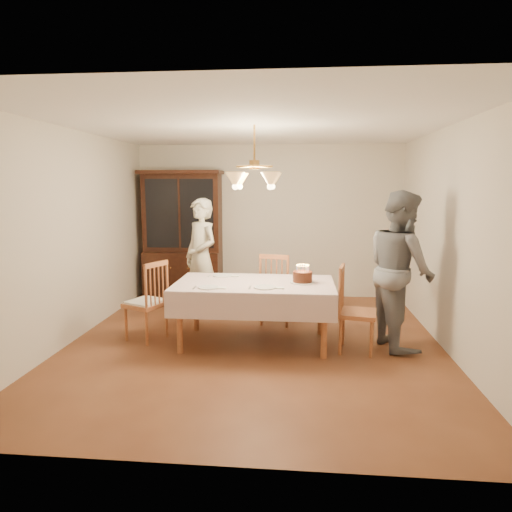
# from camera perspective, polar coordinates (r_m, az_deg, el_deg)

# --- Properties ---
(ground) EXTENTS (5.00, 5.00, 0.00)m
(ground) POSITION_cam_1_polar(r_m,az_deg,el_deg) (5.70, -0.19, -10.80)
(ground) COLOR #5B2E1A
(ground) RESTS_ON ground
(room_shell) EXTENTS (5.00, 5.00, 5.00)m
(room_shell) POSITION_cam_1_polar(r_m,az_deg,el_deg) (5.38, -0.20, 5.28)
(room_shell) COLOR white
(room_shell) RESTS_ON ground
(dining_table) EXTENTS (1.90, 1.10, 0.76)m
(dining_table) POSITION_cam_1_polar(r_m,az_deg,el_deg) (5.51, -0.20, -4.09)
(dining_table) COLOR brown
(dining_table) RESTS_ON ground
(china_hutch) EXTENTS (1.38, 0.54, 2.16)m
(china_hutch) POSITION_cam_1_polar(r_m,az_deg,el_deg) (7.90, -9.15, 2.36)
(china_hutch) COLOR black
(china_hutch) RESTS_ON ground
(chair_far_side) EXTENTS (0.51, 0.49, 1.00)m
(chair_far_side) POSITION_cam_1_polar(r_m,az_deg,el_deg) (6.36, 2.62, -4.56)
(chair_far_side) COLOR brown
(chair_far_side) RESTS_ON ground
(chair_left_end) EXTENTS (0.56, 0.57, 1.00)m
(chair_left_end) POSITION_cam_1_polar(r_m,az_deg,el_deg) (5.86, -13.53, -5.84)
(chair_left_end) COLOR brown
(chair_left_end) RESTS_ON ground
(chair_right_end) EXTENTS (0.49, 0.51, 1.00)m
(chair_right_end) POSITION_cam_1_polar(r_m,az_deg,el_deg) (5.43, 12.40, -7.10)
(chair_right_end) COLOR brown
(chair_right_end) RESTS_ON ground
(elderly_woman) EXTENTS (0.74, 0.74, 1.73)m
(elderly_woman) POSITION_cam_1_polar(r_m,az_deg,el_deg) (6.71, -6.87, -0.22)
(elderly_woman) COLOR beige
(elderly_woman) RESTS_ON ground
(adult_in_grey) EXTENTS (0.89, 1.04, 1.86)m
(adult_in_grey) POSITION_cam_1_polar(r_m,az_deg,el_deg) (5.65, 17.60, -1.61)
(adult_in_grey) COLOR slate
(adult_in_grey) RESTS_ON ground
(birthday_cake) EXTENTS (0.30, 0.30, 0.22)m
(birthday_cake) POSITION_cam_1_polar(r_m,az_deg,el_deg) (5.48, 5.83, -2.67)
(birthday_cake) COLOR white
(birthday_cake) RESTS_ON dining_table
(place_setting_near_left) EXTENTS (0.37, 0.23, 0.02)m
(place_setting_near_left) POSITION_cam_1_polar(r_m,az_deg,el_deg) (5.22, -5.84, -3.93)
(place_setting_near_left) COLOR white
(place_setting_near_left) RESTS_ON dining_table
(place_setting_near_right) EXTENTS (0.40, 0.25, 0.02)m
(place_setting_near_right) POSITION_cam_1_polar(r_m,az_deg,el_deg) (5.20, 1.27, -3.94)
(place_setting_near_right) COLOR white
(place_setting_near_right) RESTS_ON dining_table
(place_setting_far_left) EXTENTS (0.39, 0.25, 0.02)m
(place_setting_far_left) POSITION_cam_1_polar(r_m,az_deg,el_deg) (5.89, -4.10, -2.45)
(place_setting_far_left) COLOR white
(place_setting_far_left) RESTS_ON dining_table
(chandelier) EXTENTS (0.62, 0.62, 0.73)m
(chandelier) POSITION_cam_1_polar(r_m,az_deg,el_deg) (5.37, -0.20, 9.49)
(chandelier) COLOR #BF8C3F
(chandelier) RESTS_ON ground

